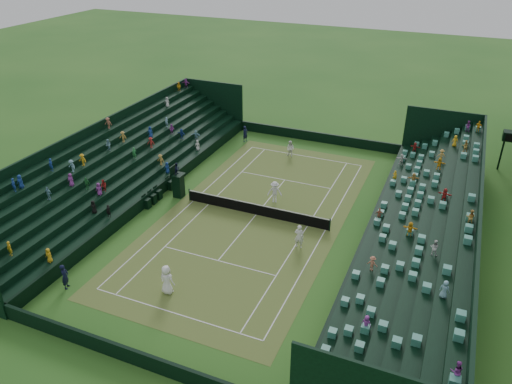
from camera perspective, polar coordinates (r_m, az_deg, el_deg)
ground at (r=38.17m, az=0.00°, el=-2.64°), size 160.00×160.00×0.00m
court_surface at (r=38.17m, az=0.00°, el=-2.64°), size 12.97×26.77×0.01m
perimeter_wall_north at (r=51.44m, az=6.99°, el=6.27°), size 17.17×0.20×1.00m
perimeter_wall_south at (r=27.08m, az=-13.97°, el=-17.75°), size 17.17×0.20×1.00m
perimeter_wall_east at (r=35.94m, az=12.59°, el=-4.63°), size 0.20×31.77×1.00m
perimeter_wall_west at (r=41.56m, az=-10.83°, el=0.36°), size 0.20×31.77×1.00m
north_grandstand at (r=35.13m, az=19.43°, el=-4.50°), size 6.60×32.00×4.90m
south_grandstand at (r=43.40m, az=-15.59°, el=2.59°), size 6.60×32.00×4.90m
tennis_net at (r=37.90m, az=0.00°, el=-1.96°), size 11.67×0.10×1.06m
umpire_chair at (r=40.64m, az=-8.90°, el=1.11°), size 0.96×0.96×3.01m
courtside_chairs at (r=41.61m, az=-10.45°, el=0.32°), size 0.52×5.49×1.13m
player_near_west at (r=30.58m, az=-10.16°, el=-9.84°), size 1.00×0.70×1.94m
player_near_east at (r=34.17m, az=4.94°, el=-5.07°), size 0.67×0.46×1.79m
player_far_west at (r=47.66m, az=3.96°, el=4.95°), size 0.86×0.72×1.58m
player_far_east at (r=39.54m, az=2.15°, el=0.01°), size 1.31×1.00×1.80m
line_judge_north at (r=50.97m, az=-1.23°, el=6.66°), size 0.60×0.71×1.65m
line_judge_south at (r=32.70m, az=-21.00°, el=-8.99°), size 0.60×0.72×1.68m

